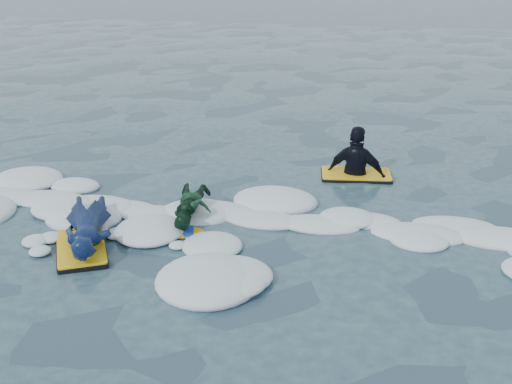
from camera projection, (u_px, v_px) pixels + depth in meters
The scene contains 5 objects.
ground at pixel (191, 266), 7.93m from camera, with size 120.00×120.00×0.00m, color #192E3C.
foam_band at pixel (212, 230), 8.87m from camera, with size 12.00×3.10×0.30m, color white, non-canonical shape.
prone_woman_unit at pixel (87, 229), 8.40m from camera, with size 1.19×1.81×0.44m.
prone_child_unit at pixel (192, 209), 8.98m from camera, with size 0.64×1.22×0.45m.
waiting_rider_unit at pixel (356, 177), 10.71m from camera, with size 1.23×0.77×1.74m.
Camera 1 is at (2.13, -6.68, 3.90)m, focal length 45.00 mm.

